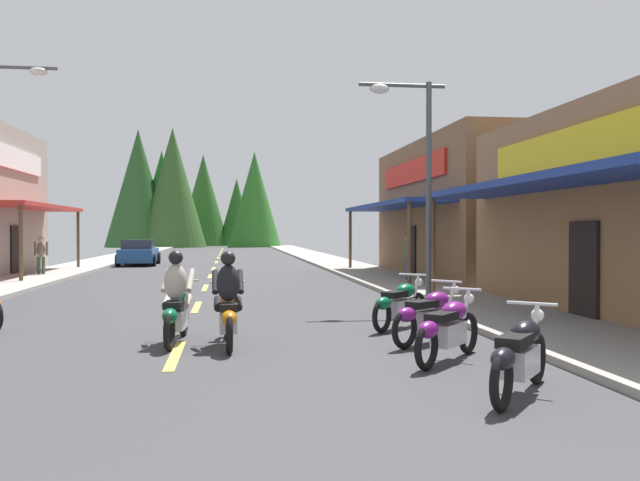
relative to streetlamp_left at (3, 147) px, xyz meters
The scene contains 17 objects.
ground 15.46m from the streetlamp_left, 68.53° to the left, with size 10.72×93.66×0.10m, color #38383A.
sidewalk_left 14.50m from the streetlamp_left, 95.47° to the left, with size 2.80×93.66×0.12m, color #9E9991.
sidewalk_right 18.90m from the streetlamp_left, 48.58° to the left, with size 2.80×93.66×0.12m, color gray.
centerline_dashes 18.97m from the streetlamp_left, 72.90° to the left, with size 0.16×68.95×0.01m.
storefront_right_far 18.01m from the streetlamp_left, 21.64° to the left, with size 8.05×12.30×5.48m.
streetlamp_left is the anchor object (origin of this frame).
streetlamp_right 11.37m from the streetlamp_left, 17.51° to the right, with size 2.18×0.30×5.61m.
motorcycle_parked_right_0 16.07m from the streetlamp_left, 52.35° to the right, with size 1.43×1.72×1.04m.
motorcycle_parked_right_1 14.43m from the streetlamp_left, 47.66° to the right, with size 1.50×1.66×1.04m.
motorcycle_parked_right_2 13.52m from the streetlamp_left, 42.40° to the right, with size 1.71×1.45×1.04m.
motorcycle_parked_right_3 12.41m from the streetlamp_left, 36.29° to the right, with size 1.51×1.65×1.04m.
rider_cruising_lead 11.19m from the streetlamp_left, 54.02° to the right, with size 0.60×2.14×1.57m.
rider_cruising_trailing 10.41m from the streetlamp_left, 56.69° to the right, with size 0.61×2.14×1.57m.
pedestrian_browsing 13.59m from the streetlamp_left, 16.88° to the left, with size 0.34×0.55×1.71m.
pedestrian_waiting 9.54m from the streetlamp_left, 99.02° to the left, with size 0.57×0.29×1.67m.
parked_car_curbside 18.31m from the streetlamp_left, 85.93° to the left, with size 2.14×4.34×1.40m.
treeline_backdrop 59.87m from the streetlamp_left, 89.49° to the left, with size 20.18×13.73×13.68m.
Camera 1 is at (0.83, -1.54, 1.90)m, focal length 37.32 mm.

